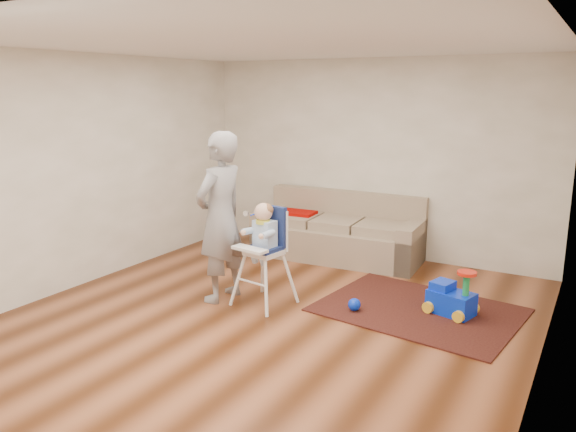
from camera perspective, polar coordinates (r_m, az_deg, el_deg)
The scene contains 9 objects.
ground at distance 5.81m, azimuth -2.00°, elevation -10.42°, with size 5.50×5.50×0.00m, color #46200C.
room_envelope at distance 5.81m, azimuth 0.62°, elevation 8.69°, with size 5.04×5.52×2.72m.
sofa at distance 7.74m, azimuth 5.08°, elevation -1.08°, with size 2.33×1.07×0.88m.
side_table at distance 8.18m, azimuth -0.75°, elevation -1.47°, with size 0.54×0.54×0.54m, color black, non-canonical shape.
area_rug at distance 6.17m, azimuth 13.09°, elevation -9.27°, with size 1.98×1.49×0.02m, color black.
ride_on_toy at distance 6.06m, azimuth 16.31°, elevation -7.29°, with size 0.45×0.32×0.49m, color #0A31EE, non-canonical shape.
toy_ball at distance 5.99m, azimuth 6.75°, elevation -8.93°, with size 0.13×0.13×0.13m, color #0A31EE.
high_chair at distance 6.03m, azimuth -2.46°, elevation -4.07°, with size 0.60×0.60×1.13m.
adult at distance 6.12m, azimuth -6.88°, elevation -0.15°, with size 0.68×0.45×1.86m, color gray.
Camera 1 is at (2.83, -4.53, 2.30)m, focal length 35.00 mm.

